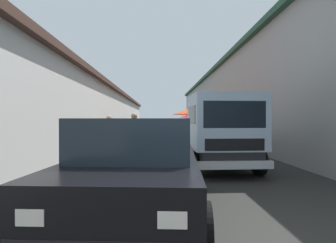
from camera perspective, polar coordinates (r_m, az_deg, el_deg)
name	(u,v)px	position (r m, az deg, el deg)	size (l,w,h in m)	color
ground	(169,145)	(16.02, 0.17, -4.77)	(90.00, 90.00, 0.00)	#282826
building_left_whitewash	(57,113)	(19.36, -21.65, 1.56)	(49.80, 7.50, 3.67)	silver
building_right_concrete	(276,101)	(19.77, 21.08, 3.95)	(49.80, 7.50, 5.34)	gray
fruit_stall_mid_lane	(195,113)	(16.94, 5.62, 1.70)	(2.84, 2.84, 2.31)	#9E9EA3
fruit_stall_near_left	(207,117)	(12.02, 8.01, 1.01)	(2.35, 2.35, 2.09)	#9E9EA3
fruit_stall_near_right	(197,117)	(20.70, 5.91, 0.94)	(2.63, 2.63, 2.11)	#9E9EA3
hatchback_car	(138,165)	(4.32, -6.13, -8.91)	(4.03, 2.17, 1.45)	black
delivery_truck	(219,134)	(7.99, 10.31, -2.46)	(4.99, 2.14, 2.08)	black
vendor_by_crates	(109,130)	(13.68, -12.02, -1.67)	(0.58, 0.40, 1.64)	navy
vendor_in_shade	(134,132)	(10.50, -6.92, -2.13)	(0.45, 0.54, 1.68)	navy
parked_scooter	(122,135)	(17.92, -9.38, -2.79)	(1.69, 0.44, 1.14)	black
plastic_stool	(121,142)	(14.22, -9.48, -4.10)	(0.30, 0.30, 0.43)	#194CB2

